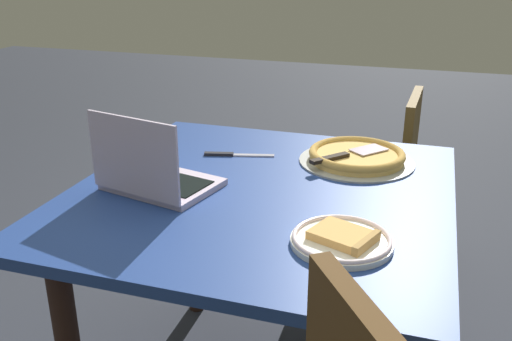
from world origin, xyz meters
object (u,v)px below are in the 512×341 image
at_px(dining_table, 262,223).
at_px(table_knife, 232,155).
at_px(laptop, 154,175).
at_px(pizza_tray, 357,156).
at_px(pizza_plate, 342,239).
at_px(chair_far, 379,169).

xyz_separation_m(dining_table, table_knife, (-0.24, -0.18, 0.11)).
xyz_separation_m(laptop, pizza_tray, (-0.41, 0.51, -0.03)).
bearing_deg(dining_table, laptop, -68.94).
distance_m(dining_table, table_knife, 0.32).
relative_size(pizza_plate, table_knife, 1.04).
bearing_deg(pizza_tray, pizza_plate, 4.92).
relative_size(laptop, chair_far, 0.41).
distance_m(pizza_plate, chair_far, 1.25).
relative_size(laptop, table_knife, 1.49).
relative_size(pizza_tray, chair_far, 0.44).
distance_m(pizza_plate, table_knife, 0.67).
height_order(pizza_tray, table_knife, pizza_tray).
height_order(pizza_plate, pizza_tray, pizza_tray).
distance_m(table_knife, chair_far, 0.88).
bearing_deg(laptop, table_knife, 162.96).
height_order(dining_table, table_knife, table_knife).
xyz_separation_m(laptop, pizza_plate, (0.15, 0.56, -0.04)).
xyz_separation_m(dining_table, pizza_plate, (0.26, 0.27, 0.12)).
distance_m(dining_table, pizza_plate, 0.39).
bearing_deg(laptop, dining_table, 111.06).
relative_size(pizza_plate, chair_far, 0.28).
bearing_deg(dining_table, table_knife, -143.15).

